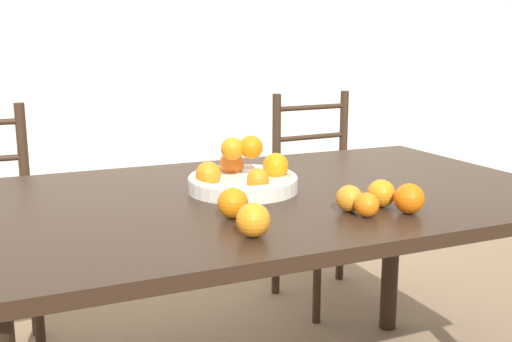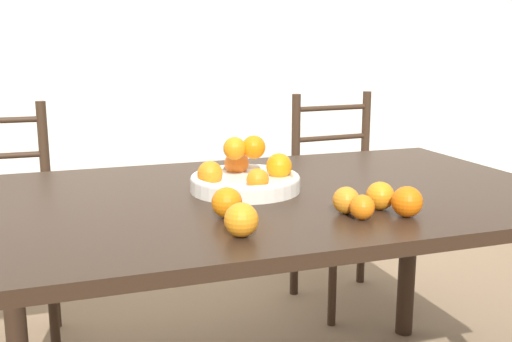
% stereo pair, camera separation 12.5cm
% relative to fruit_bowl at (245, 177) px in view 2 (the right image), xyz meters
% --- Properties ---
extents(wall_back, '(8.00, 0.06, 2.60)m').
position_rel_fruit_bowl_xyz_m(wall_back, '(0.07, 1.53, 0.49)').
color(wall_back, silver).
rests_on(wall_back, ground_plane).
extents(dining_table, '(1.66, 1.02, 0.77)m').
position_rel_fruit_bowl_xyz_m(dining_table, '(0.07, -0.04, -0.13)').
color(dining_table, black).
rests_on(dining_table, ground_plane).
extents(fruit_bowl, '(0.32, 0.32, 0.16)m').
position_rel_fruit_bowl_xyz_m(fruit_bowl, '(0.00, 0.00, 0.00)').
color(fruit_bowl, silver).
rests_on(fruit_bowl, dining_table).
extents(orange_loose_0, '(0.07, 0.07, 0.07)m').
position_rel_fruit_bowl_xyz_m(orange_loose_0, '(0.26, -0.31, -0.00)').
color(orange_loose_0, orange).
rests_on(orange_loose_0, dining_table).
extents(orange_loose_1, '(0.08, 0.08, 0.08)m').
position_rel_fruit_bowl_xyz_m(orange_loose_1, '(-0.13, -0.25, -0.00)').
color(orange_loose_1, orange).
rests_on(orange_loose_1, dining_table).
extents(orange_loose_2, '(0.08, 0.08, 0.08)m').
position_rel_fruit_bowl_xyz_m(orange_loose_2, '(-0.14, -0.40, -0.00)').
color(orange_loose_2, orange).
rests_on(orange_loose_2, dining_table).
extents(orange_loose_3, '(0.06, 0.06, 0.06)m').
position_rel_fruit_bowl_xyz_m(orange_loose_3, '(0.18, -0.37, -0.01)').
color(orange_loose_3, orange).
rests_on(orange_loose_3, dining_table).
extents(orange_loose_4, '(0.07, 0.07, 0.07)m').
position_rel_fruit_bowl_xyz_m(orange_loose_4, '(0.16, -0.31, -0.01)').
color(orange_loose_4, orange).
rests_on(orange_loose_4, dining_table).
extents(orange_loose_5, '(0.08, 0.08, 0.08)m').
position_rel_fruit_bowl_xyz_m(orange_loose_5, '(0.29, -0.39, -0.00)').
color(orange_loose_5, orange).
rests_on(orange_loose_5, dining_table).
extents(chair_right, '(0.45, 0.43, 0.97)m').
position_rel_fruit_bowl_xyz_m(chair_right, '(0.74, 0.79, -0.34)').
color(chair_right, '#382619').
rests_on(chair_right, ground_plane).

